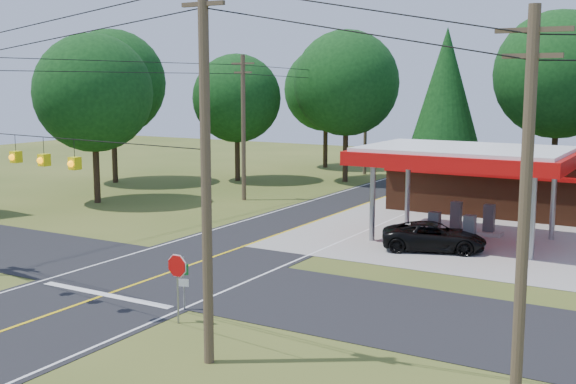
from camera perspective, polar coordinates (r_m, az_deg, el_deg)
The scene contains 15 objects.
ground at distance 31.64m, azimuth -9.64°, elevation -6.41°, with size 120.00×120.00×0.00m, color #3F501C.
main_highway at distance 31.64m, azimuth -9.64°, elevation -6.39°, with size 8.00×120.00×0.02m, color black.
cross_road at distance 31.64m, azimuth -9.64°, elevation -6.38°, with size 70.00×7.00×0.02m, color black.
lane_center_yellow at distance 31.63m, azimuth -9.64°, elevation -6.36°, with size 0.15×110.00×0.00m, color yellow.
gas_canopy at distance 38.08m, azimuth 13.80°, elevation 2.56°, with size 10.60×7.40×4.88m.
convenience_store at distance 47.73m, azimuth 18.29°, elevation 0.73°, with size 16.40×7.55×3.80m.
utility_pole_near_right at distance 20.53m, azimuth -6.52°, elevation 2.40°, with size 1.80×0.30×11.50m.
utility_pole_far_left at distance 49.86m, azimuth -3.54°, elevation 5.28°, with size 1.80×0.30×10.00m.
utility_pole_right_b at distance 18.45m, azimuth 18.20°, elevation -1.07°, with size 1.80×0.30×10.00m.
utility_pole_north at distance 64.05m, azimuth 6.14°, elevation 5.61°, with size 0.30×0.30×9.50m.
overhead_beacons at distance 27.10m, azimuth -19.80°, elevation 4.01°, with size 17.04×2.04×1.03m.
treeline_backdrop at distance 50.97m, azimuth 8.63°, elevation 7.84°, with size 70.27×51.59×13.30m.
suv_car at distance 35.96m, azimuth 11.45°, elevation -3.49°, with size 4.99×4.99×1.39m, color black.
octagonal_stop_sign at distance 24.88m, azimuth -8.76°, elevation -6.23°, with size 0.85×0.10×2.44m.
route_sign_post at distance 26.38m, azimuth -8.26°, elevation -6.81°, with size 0.39×0.16×1.99m.
Camera 1 is at (19.75, -23.31, 8.21)m, focal length 45.00 mm.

